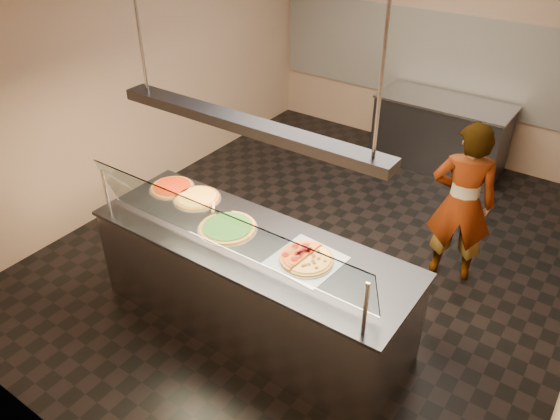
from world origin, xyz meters
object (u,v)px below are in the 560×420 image
Objects in this scene: half_pizza_pepperoni at (296,253)px; prep_table at (440,134)px; pizza_spinach at (228,227)px; pizza_cheese at (197,198)px; serving_counter at (252,284)px; worker at (462,203)px; sneeze_guard at (221,230)px; pizza_tomato at (172,187)px; pizza_spatula at (218,210)px; half_pizza_sausage at (317,263)px; perforated_tray at (306,260)px; heat_lamp_housing at (246,125)px.

prep_table is at bearing 93.37° from half_pizza_pepperoni.
pizza_spinach is (-0.68, -0.02, -0.02)m from half_pizza_pepperoni.
pizza_spinach is at bearing -21.28° from pizza_cheese.
serving_counter is 2.11m from worker.
sneeze_guard is at bearing -92.67° from prep_table.
pizza_cheese is 2.46m from worker.
pizza_cheese is 1.03× the size of pizza_tomato.
half_pizza_pepperoni is 0.92m from pizza_spatula.
sneeze_guard is 0.62m from half_pizza_pepperoni.
worker is at bearing 71.59° from half_pizza_sausage.
worker is (2.28, 1.48, -0.12)m from pizza_tomato.
half_pizza_pepperoni reaches higher than pizza_cheese.
half_pizza_sausage reaches higher than perforated_tray.
half_pizza_sausage is 0.98× the size of pizza_cheese.
worker is at bearing 55.54° from serving_counter.
heat_lamp_housing reaches higher than perforated_tray.
serving_counter is 5.55× the size of pizza_spinach.
half_pizza_sausage reaches higher than pizza_cheese.
heat_lamp_housing reaches higher than serving_counter.
heat_lamp_housing is at bearing 90.00° from sneeze_guard.
perforated_tray is at bearing 4.07° from serving_counter.
serving_counter is 0.65m from half_pizza_pepperoni.
perforated_tray is 1.27× the size of pizza_tomato.
worker reaches higher than pizza_spinach.
half_pizza_sausage reaches higher than serving_counter.
heat_lamp_housing is (-1.17, -1.71, 1.12)m from worker.
serving_counter is at bearing -18.69° from pizza_spatula.
half_pizza_sausage is (0.62, 0.04, 0.49)m from serving_counter.
sneeze_guard reaches higher than half_pizza_sausage.
pizza_spatula is 0.12× the size of heat_lamp_housing.
serving_counter is 6.58× the size of half_pizza_sausage.
half_pizza_sausage reaches higher than pizza_tomato.
half_pizza_pepperoni is 1.84m from worker.
prep_table is (0.45, 3.82, -0.48)m from pizza_spinach.
pizza_cheese is 0.26× the size of prep_table.
pizza_tomato is (-0.85, 0.21, -0.00)m from pizza_spinach.
prep_table is (0.68, 3.67, -0.49)m from pizza_spatula.
heat_lamp_housing is at bearing 0.00° from serving_counter.
pizza_spatula reaches higher than pizza_tomato.
pizza_cheese is 0.26× the size of worker.
pizza_spatula reaches higher than pizza_cheese.
pizza_spatula is at bearing 161.31° from heat_lamp_housing.
pizza_spinach is (-0.77, -0.02, 0.01)m from perforated_tray.
pizza_spinach is 1.20× the size of pizza_tomato.
prep_table is (-0.22, 3.80, -0.50)m from half_pizza_pepperoni.
half_pizza_sausage is 1.11m from pizza_spatula.
perforated_tray is 0.10m from half_pizza_sausage.
perforated_tray reaches higher than serving_counter.
perforated_tray is at bearing -0.31° from half_pizza_pepperoni.
pizza_spatula is at bearing 147.89° from pizza_spinach.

